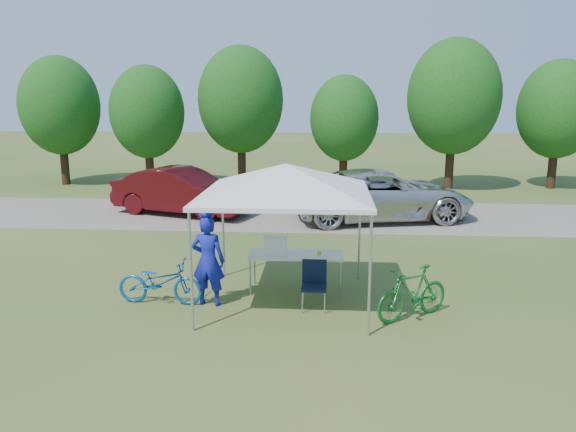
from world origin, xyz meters
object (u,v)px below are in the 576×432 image
Objects in this scene: sedan at (182,191)px; bike_green at (413,293)px; minivan at (382,195)px; cyclist at (208,261)px; folding_table at (296,256)px; folding_chair at (314,280)px; bike_blue at (160,282)px; cooler at (275,245)px.

bike_green is at bearing -124.82° from sedan.
minivan is (0.21, 8.26, 0.34)m from bike_green.
minivan is 1.23× the size of sedan.
cyclist is 0.30× the size of minivan.
folding_table is 7.32m from minivan.
sedan is at bearing 120.35° from folding_chair.
folding_table is 2.77m from bike_blue.
sedan is at bearing -66.81° from cyclist.
folding_table is 2.10× the size of folding_chair.
bike_blue is 8.39m from sedan.
sedan is (-6.65, 0.38, -0.03)m from minivan.
cyclist reaches higher than bike_green.
folding_chair is at bearing -132.03° from sedan.
cyclist is at bearing -130.83° from bike_green.
cyclist is at bearing -179.55° from folding_chair.
cyclist reaches higher than folding_table.
cyclist is (-1.64, -0.91, 0.14)m from folding_table.
folding_table is at bearing -0.00° from cooler.
minivan is (2.00, 7.84, 0.29)m from folding_chair.
folding_table is 1.16× the size of bike_blue.
folding_table is 8.44m from sedan.
cooler is 0.08× the size of minivan.
bike_green is 0.28× the size of minivan.
sedan is (-1.66, 8.21, 0.36)m from bike_blue.
minivan is at bearing 70.88° from folding_table.
cyclist reaches higher than minivan.
folding_chair reaches higher than bike_blue.
folding_chair is 9.45m from sedan.
cooler is 1.52m from cyclist.
bike_green is 10.78m from sedan.
minivan reaches higher than bike_green.
bike_blue is 4.79m from bike_green.
folding_chair is at bearing -137.51° from bike_green.
bike_green is (2.19, -1.35, -0.26)m from folding_table.
sedan reaches higher than cooler.
minivan reaches higher than folding_chair.
minivan reaches higher than bike_blue.
bike_green is at bearing -92.11° from bike_blue.
cyclist is at bearing -143.83° from sedan.
cooler is at bearing 145.27° from minivan.
folding_chair is 1.31m from cooler.
bike_blue is at bearing -179.26° from folding_chair.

